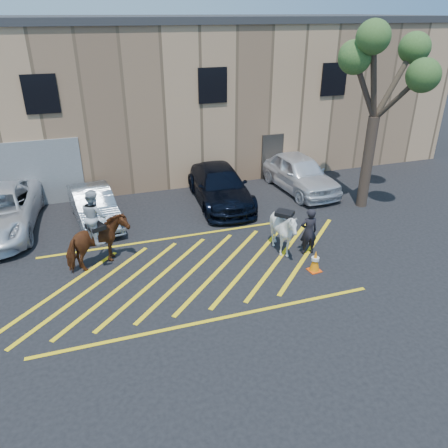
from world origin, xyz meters
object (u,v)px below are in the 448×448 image
object	(u,v)px
car_white_suv	(299,173)
handler	(309,231)
traffic_cone	(315,261)
saddled_white	(283,231)
mounted_bay	(97,237)
car_blue_suv	(220,186)
car_silver_sedan	(94,206)
tree	(382,65)

from	to	relation	value
car_white_suv	handler	size ratio (longest dim) A/B	2.91
car_white_suv	traffic_cone	world-z (taller)	car_white_suv
car_white_suv	saddled_white	world-z (taller)	saddled_white
car_white_suv	mounted_bay	size ratio (longest dim) A/B	1.82
car_white_suv	traffic_cone	bearing A→B (deg)	-117.02
mounted_bay	car_blue_suv	bearing A→B (deg)	35.84
car_silver_sedan	traffic_cone	size ratio (longest dim) A/B	5.67
handler	tree	bearing A→B (deg)	-140.37
handler	mounted_bay	size ratio (longest dim) A/B	0.63
mounted_bay	saddled_white	size ratio (longest dim) A/B	1.29
mounted_bay	traffic_cone	size ratio (longest dim) A/B	3.62
saddled_white	car_white_suv	bearing A→B (deg)	58.05
car_silver_sedan	mounted_bay	size ratio (longest dim) A/B	1.57
car_white_suv	traffic_cone	size ratio (longest dim) A/B	6.61
car_white_suv	mounted_bay	world-z (taller)	mounted_bay
car_blue_suv	car_white_suv	size ratio (longest dim) A/B	1.08
saddled_white	mounted_bay	bearing A→B (deg)	169.55
car_silver_sedan	handler	size ratio (longest dim) A/B	2.50
car_blue_suv	tree	size ratio (longest dim) A/B	0.71
car_blue_suv	handler	distance (m)	5.41
car_silver_sedan	car_white_suv	world-z (taller)	car_white_suv
car_silver_sedan	saddled_white	size ratio (longest dim) A/B	2.02
car_blue_suv	car_white_suv	distance (m)	3.93
car_blue_suv	car_white_suv	xyz separation A→B (m)	(3.92, 0.27, 0.06)
car_blue_suv	saddled_white	bearing A→B (deg)	-79.02
car_white_suv	saddled_white	distance (m)	6.15
traffic_cone	handler	bearing A→B (deg)	73.90
car_silver_sedan	handler	world-z (taller)	handler
car_white_suv	mounted_bay	distance (m)	10.12
tree	handler	bearing A→B (deg)	-144.68
car_silver_sedan	tree	distance (m)	12.15
car_blue_suv	traffic_cone	bearing A→B (deg)	-76.17
saddled_white	tree	xyz separation A→B (m)	(4.97, 2.69, 4.84)
car_white_suv	handler	xyz separation A→B (m)	(-2.43, -5.47, 0.01)
car_silver_sedan	tree	size ratio (longest dim) A/B	0.57
car_silver_sedan	saddled_white	xyz separation A→B (m)	(5.94, -4.57, 0.17)
traffic_cone	car_silver_sedan	bearing A→B (deg)	137.43
car_white_suv	traffic_cone	xyz separation A→B (m)	(-2.75, -6.57, -0.46)
car_silver_sedan	handler	xyz separation A→B (m)	(6.77, -4.81, 0.15)
car_blue_suv	handler	world-z (taller)	handler
handler	traffic_cone	xyz separation A→B (m)	(-0.32, -1.11, -0.46)
car_silver_sedan	car_blue_suv	size ratio (longest dim) A/B	0.79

